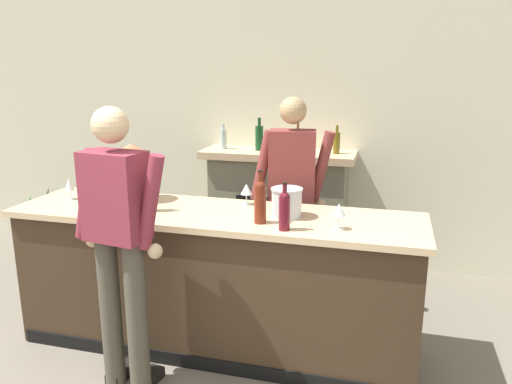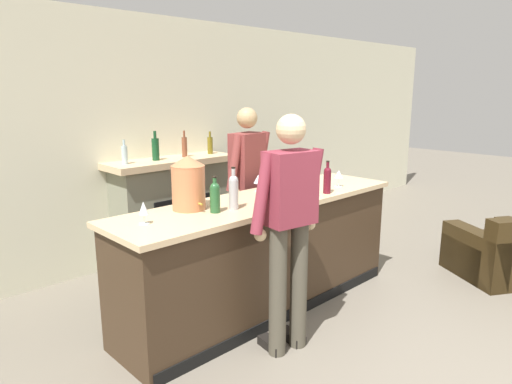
% 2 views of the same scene
% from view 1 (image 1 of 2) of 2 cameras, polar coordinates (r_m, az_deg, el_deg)
% --- Properties ---
extents(wall_back_panel, '(12.00, 0.07, 2.75)m').
position_cam_1_polar(wall_back_panel, '(5.13, 2.43, 7.25)').
color(wall_back_panel, beige).
rests_on(wall_back_panel, ground_plane).
extents(bar_counter, '(2.86, 0.74, 1.02)m').
position_cam_1_polar(bar_counter, '(3.63, -4.70, -9.98)').
color(bar_counter, '#39291A').
rests_on(bar_counter, ground_plane).
extents(fireplace_stone, '(1.49, 0.52, 1.51)m').
position_cam_1_polar(fireplace_stone, '(5.02, 2.52, -1.87)').
color(fireplace_stone, gray).
rests_on(fireplace_stone, ground_plane).
extents(potted_plant_corner, '(0.40, 0.39, 0.78)m').
position_cam_1_polar(potted_plant_corner, '(5.79, -23.64, -4.12)').
color(potted_plant_corner, '#4F453C').
rests_on(potted_plant_corner, ground_plane).
extents(person_customer, '(0.65, 0.35, 1.78)m').
position_cam_1_polar(person_customer, '(3.08, -15.40, -5.39)').
color(person_customer, '#484336').
rests_on(person_customer, ground_plane).
extents(person_bartender, '(0.65, 0.35, 1.77)m').
position_cam_1_polar(person_bartender, '(3.97, 4.07, -0.60)').
color(person_bartender, '#353143').
rests_on(person_bartender, ground_plane).
extents(copper_dispenser, '(0.27, 0.30, 0.43)m').
position_cam_1_polar(copper_dispenser, '(3.82, -13.97, 2.27)').
color(copper_dispenser, '#C6744A').
rests_on(copper_dispenser, bar_counter).
extents(ice_bucket_steel, '(0.21, 0.21, 0.20)m').
position_cam_1_polar(ice_bucket_steel, '(3.31, 3.53, -1.20)').
color(ice_bucket_steel, silver).
rests_on(ice_bucket_steel, bar_counter).
extents(wine_bottle_merlot_tall, '(0.08, 0.08, 0.28)m').
position_cam_1_polar(wine_bottle_merlot_tall, '(3.61, -14.30, 0.18)').
color(wine_bottle_merlot_tall, '#23542B').
rests_on(wine_bottle_merlot_tall, bar_counter).
extents(wine_bottle_chardonnay_pale, '(0.08, 0.08, 0.34)m').
position_cam_1_polar(wine_bottle_chardonnay_pale, '(3.51, -12.15, 0.25)').
color(wine_bottle_chardonnay_pale, '#A8A8AB').
rests_on(wine_bottle_chardonnay_pale, bar_counter).
extents(wine_bottle_burgundy_dark, '(0.07, 0.07, 0.30)m').
position_cam_1_polar(wine_bottle_burgundy_dark, '(3.04, 3.28, -1.95)').
color(wine_bottle_burgundy_dark, '#54111D').
rests_on(wine_bottle_burgundy_dark, bar_counter).
extents(wine_bottle_rose_blush, '(0.08, 0.08, 0.35)m').
position_cam_1_polar(wine_bottle_rose_blush, '(3.16, 0.48, -0.88)').
color(wine_bottle_rose_blush, '#612214').
rests_on(wine_bottle_rose_blush, bar_counter).
extents(wine_glass_by_dispenser, '(0.08, 0.08, 0.16)m').
position_cam_1_polar(wine_glass_by_dispenser, '(3.09, 9.45, -2.15)').
color(wine_glass_by_dispenser, silver).
rests_on(wine_glass_by_dispenser, bar_counter).
extents(wine_glass_mid_counter, '(0.09, 0.09, 0.15)m').
position_cam_1_polar(wine_glass_mid_counter, '(3.60, -1.10, 0.26)').
color(wine_glass_mid_counter, silver).
rests_on(wine_glass_mid_counter, bar_counter).
extents(wine_glass_front_right, '(0.07, 0.07, 0.16)m').
position_cam_1_polar(wine_glass_front_right, '(4.00, -20.57, 0.73)').
color(wine_glass_front_right, silver).
rests_on(wine_glass_front_right, bar_counter).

